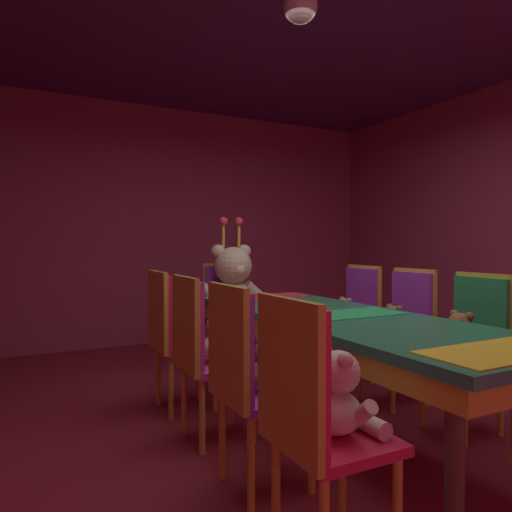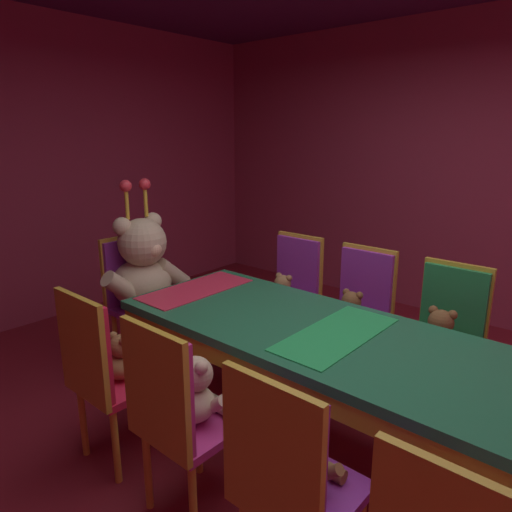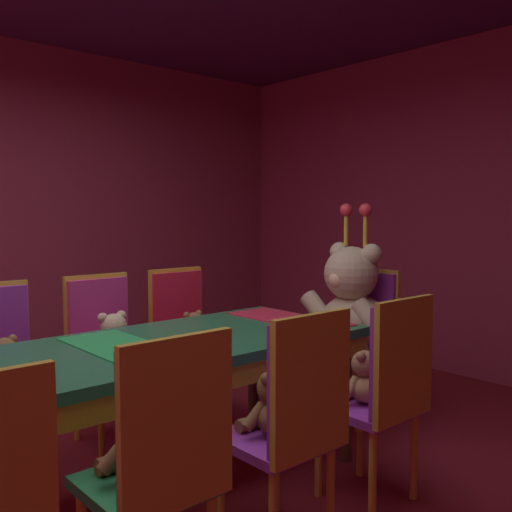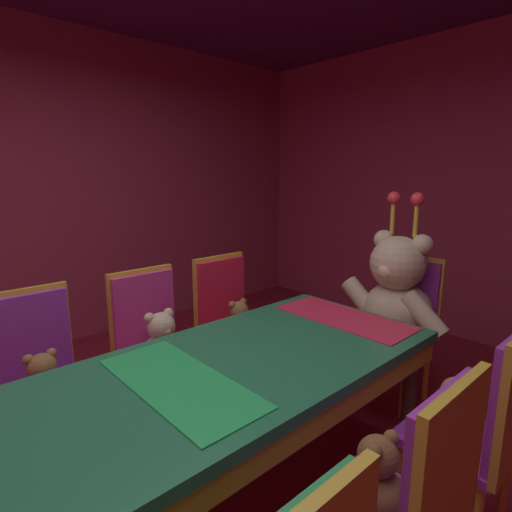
{
  "view_description": "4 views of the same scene",
  "coord_description": "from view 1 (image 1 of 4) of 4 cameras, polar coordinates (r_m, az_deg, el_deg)",
  "views": [
    {
      "loc": [
        -1.77,
        -2.28,
        1.18
      ],
      "look_at": [
        -0.11,
        0.96,
        1.08
      ],
      "focal_mm": 32.76,
      "sensor_mm": 36.0,
      "label": 1
    },
    {
      "loc": [
        -1.92,
        -1.13,
        1.74
      ],
      "look_at": [
        0.22,
        0.74,
        0.98
      ],
      "focal_mm": 32.61,
      "sensor_mm": 36.0,
      "label": 2
    },
    {
      "loc": [
        2.34,
        -1.25,
        1.36
      ],
      "look_at": [
        0.25,
        0.6,
        1.15
      ],
      "focal_mm": 40.0,
      "sensor_mm": 36.0,
      "label": 3
    },
    {
      "loc": [
        1.26,
        -0.75,
        1.54
      ],
      "look_at": [
        -0.22,
        0.6,
        1.13
      ],
      "focal_mm": 28.47,
      "sensor_mm": 36.0,
      "label": 4
    }
  ],
  "objects": [
    {
      "name": "ground_plane",
      "position": [
        3.12,
        10.59,
        -20.66
      ],
      "size": [
        7.9,
        7.9,
        0.0
      ],
      "primitive_type": "plane",
      "color": "maroon"
    },
    {
      "name": "wall_back",
      "position": [
        5.76,
        -9.24,
        3.74
      ],
      "size": [
        5.2,
        0.12,
        2.8
      ],
      "primitive_type": "cube",
      "color": "#99334C",
      "rests_on": "ground_plane"
    },
    {
      "name": "banquet_table",
      "position": [
        2.93,
        10.65,
        -8.74
      ],
      "size": [
        0.9,
        2.52,
        0.75
      ],
      "color": "#26724C",
      "rests_on": "ground_plane"
    },
    {
      "name": "chair_left_0",
      "position": [
        1.77,
        6.21,
        -17.58
      ],
      "size": [
        0.42,
        0.41,
        0.98
      ],
      "color": "red",
      "rests_on": "ground_plane"
    },
    {
      "name": "teddy_left_0",
      "position": [
        1.85,
        10.18,
        -16.69
      ],
      "size": [
        0.27,
        0.35,
        0.33
      ],
      "color": "beige",
      "rests_on": "chair_left_0"
    },
    {
      "name": "chair_left_1",
      "position": [
        2.26,
        -1.64,
        -13.34
      ],
      "size": [
        0.42,
        0.41,
        0.98
      ],
      "color": "purple",
      "rests_on": "ground_plane"
    },
    {
      "name": "teddy_left_1",
      "position": [
        2.33,
        1.62,
        -13.49
      ],
      "size": [
        0.22,
        0.28,
        0.27
      ],
      "color": "olive",
      "rests_on": "chair_left_1"
    },
    {
      "name": "chair_left_2",
      "position": [
        2.81,
        -7.08,
        -10.36
      ],
      "size": [
        0.42,
        0.41,
        0.98
      ],
      "color": "#CC338C",
      "rests_on": "ground_plane"
    },
    {
      "name": "teddy_left_2",
      "position": [
        2.87,
        -4.29,
        -10.14
      ],
      "size": [
        0.26,
        0.34,
        0.32
      ],
      "color": "beige",
      "rests_on": "chair_left_2"
    },
    {
      "name": "chair_left_3",
      "position": [
        3.35,
        -10.59,
        -8.44
      ],
      "size": [
        0.42,
        0.41,
        0.98
      ],
      "color": "red",
      "rests_on": "ground_plane"
    },
    {
      "name": "teddy_left_3",
      "position": [
        3.4,
        -8.27,
        -8.76
      ],
      "size": [
        0.21,
        0.27,
        0.26
      ],
      "color": "olive",
      "rests_on": "chair_left_3"
    },
    {
      "name": "chair_right_1",
      "position": [
        3.31,
        25.16,
        -8.69
      ],
      "size": [
        0.42,
        0.41,
        0.98
      ],
      "rotation": [
        0.0,
        0.0,
        3.14
      ],
      "color": "#268C4C",
      "rests_on": "ground_plane"
    },
    {
      "name": "teddy_right_1",
      "position": [
        3.2,
        23.56,
        -9.22
      ],
      "size": [
        0.24,
        0.31,
        0.3
      ],
      "rotation": [
        0.0,
        0.0,
        3.14
      ],
      "color": "brown",
      "rests_on": "chair_right_1"
    },
    {
      "name": "chair_right_2",
      "position": [
        3.71,
        17.91,
        -7.53
      ],
      "size": [
        0.42,
        0.41,
        0.98
      ],
      "rotation": [
        0.0,
        0.0,
        3.14
      ],
      "color": "purple",
      "rests_on": "ground_plane"
    },
    {
      "name": "teddy_right_2",
      "position": [
        3.61,
        16.3,
        -8.14
      ],
      "size": [
        0.22,
        0.28,
        0.27
      ],
      "rotation": [
        0.0,
        0.0,
        3.14
      ],
      "color": "brown",
      "rests_on": "chair_right_2"
    },
    {
      "name": "chair_right_3",
      "position": [
        4.14,
        12.22,
        -6.54
      ],
      "size": [
        0.42,
        0.41,
        0.98
      ],
      "rotation": [
        0.0,
        0.0,
        3.14
      ],
      "color": "purple",
      "rests_on": "ground_plane"
    },
    {
      "name": "teddy_right_3",
      "position": [
        4.06,
        10.66,
        -7.08
      ],
      "size": [
        0.21,
        0.27,
        0.26
      ],
      "rotation": [
        0.0,
        0.0,
        3.14
      ],
      "color": "#9E7247",
      "rests_on": "chair_right_3"
    },
    {
      "name": "throne_chair",
      "position": [
        4.49,
        -3.68,
        -5.89
      ],
      "size": [
        0.41,
        0.42,
        0.98
      ],
      "rotation": [
        0.0,
        0.0,
        -1.57
      ],
      "color": "purple",
      "rests_on": "ground_plane"
    },
    {
      "name": "king_teddy_bear",
      "position": [
        4.31,
        -2.77,
        -3.92
      ],
      "size": [
        0.75,
        0.58,
        0.96
      ],
      "rotation": [
        0.0,
        0.0,
        -1.57
      ],
      "color": "beige",
      "rests_on": "throne_chair"
    },
    {
      "name": "pendant_light",
      "position": [
        3.07,
        5.45,
        28.16
      ],
      "size": [
        0.2,
        0.2,
        0.2
      ],
      "primitive_type": "sphere",
      "color": "white"
    }
  ]
}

